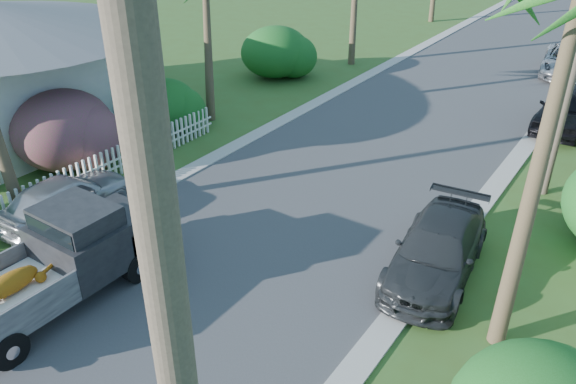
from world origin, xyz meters
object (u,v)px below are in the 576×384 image
Objects in this scene: parked_car_rd at (568,61)px; parked_car_ln at (65,199)px; pickup_truck at (71,254)px; parked_car_rm at (437,251)px; parked_car_rf at (567,109)px.

parked_car_ln is (-8.60, -22.48, -0.01)m from parked_car_rd.
parked_car_rm is (6.54, 5.27, -0.37)m from pickup_truck.
parked_car_rd is at bearing -113.37° from parked_car_ln.
parked_car_ln is at bearing 146.98° from pickup_truck.
parked_car_rm is at bearing 38.85° from pickup_truck.
parked_car_ln reaches higher than parked_car_rm.
parked_car_rd is 24.06m from parked_car_ln.
pickup_truck is at bearing 144.56° from parked_car_ln.
pickup_truck reaches higher than parked_car_rf.
parked_car_rd is (-0.78, 19.05, 0.03)m from parked_car_rm.
pickup_truck reaches higher than parked_car_ln.
pickup_truck is 8.41m from parked_car_rm.
pickup_truck is 3.40m from parked_car_ln.
parked_car_rf reaches higher than parked_car_rd.
parked_car_rd reaches higher than parked_car_rm.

